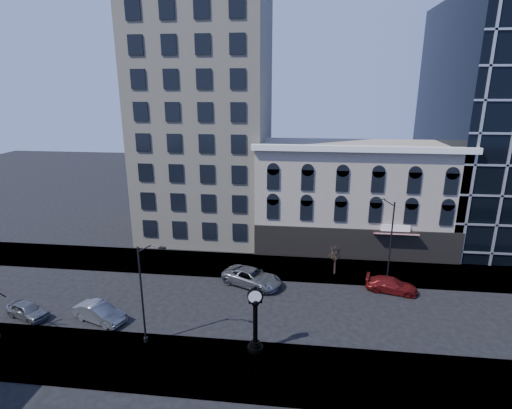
# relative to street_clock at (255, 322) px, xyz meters

# --- Properties ---
(ground) EXTENTS (160.00, 160.00, 0.00)m
(ground) POSITION_rel_street_clock_xyz_m (-3.15, 6.00, -2.40)
(ground) COLOR black
(ground) RESTS_ON ground
(sidewalk_far) EXTENTS (160.00, 6.00, 0.12)m
(sidewalk_far) POSITION_rel_street_clock_xyz_m (-3.15, 14.00, -2.34)
(sidewalk_far) COLOR #99958B
(sidewalk_far) RESTS_ON ground
(sidewalk_near) EXTENTS (160.00, 6.00, 0.12)m
(sidewalk_near) POSITION_rel_street_clock_xyz_m (-3.15, -2.00, -2.34)
(sidewalk_near) COLOR #99958B
(sidewalk_near) RESTS_ON ground
(cream_tower) EXTENTS (15.90, 15.40, 42.50)m
(cream_tower) POSITION_rel_street_clock_xyz_m (-9.26, 24.88, 16.92)
(cream_tower) COLOR beige
(cream_tower) RESTS_ON ground
(victorian_row) EXTENTS (22.60, 11.19, 12.50)m
(victorian_row) POSITION_rel_street_clock_xyz_m (8.86, 21.89, 3.59)
(victorian_row) COLOR #A29785
(victorian_row) RESTS_ON ground
(street_clock) EXTENTS (1.14, 1.14, 5.05)m
(street_clock) POSITION_rel_street_clock_xyz_m (0.00, 0.00, 0.00)
(street_clock) COLOR black
(street_clock) RESTS_ON sidewalk_near
(street_lamp_near) EXTENTS (2.05, 0.57, 7.96)m
(street_lamp_near) POSITION_rel_street_clock_xyz_m (-7.56, -0.10, 3.73)
(street_lamp_near) COLOR black
(street_lamp_near) RESTS_ON sidewalk_near
(street_lamp_far) EXTENTS (2.15, 0.33, 8.30)m
(street_lamp_far) POSITION_rel_street_clock_xyz_m (10.89, 12.45, 3.98)
(street_lamp_far) COLOR black
(street_lamp_far) RESTS_ON sidewalk_far
(bare_tree_far) EXTENTS (2.09, 2.09, 3.58)m
(bare_tree_far) POSITION_rel_street_clock_xyz_m (6.46, 13.07, 0.41)
(bare_tree_far) COLOR black
(bare_tree_far) RESTS_ON sidewalk_far
(car_near_a) EXTENTS (4.16, 2.78, 1.31)m
(car_near_a) POSITION_rel_street_clock_xyz_m (-19.04, 2.14, -1.74)
(car_near_a) COLOR #595B60
(car_near_a) RESTS_ON ground
(car_near_b) EXTENTS (4.74, 2.94, 1.48)m
(car_near_b) POSITION_rel_street_clock_xyz_m (-12.92, 2.38, -1.66)
(car_near_b) COLOR #595B60
(car_near_b) RESTS_ON ground
(car_far_a) EXTENTS (6.38, 4.80, 1.61)m
(car_far_a) POSITION_rel_street_clock_xyz_m (-1.49, 9.84, -1.60)
(car_far_a) COLOR #595B60
(car_far_a) RESTS_ON ground
(car_far_b) EXTENTS (4.90, 2.85, 1.33)m
(car_far_b) POSITION_rel_street_clock_xyz_m (11.41, 10.13, -1.73)
(car_far_b) COLOR maroon
(car_far_b) RESTS_ON ground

